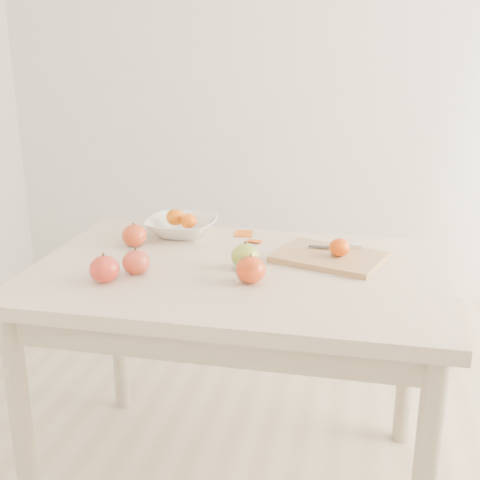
# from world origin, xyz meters

# --- Properties ---
(ground) EXTENTS (3.50, 3.50, 0.00)m
(ground) POSITION_xyz_m (0.00, 0.00, 0.00)
(ground) COLOR #C6B293
(ground) RESTS_ON ground
(table) EXTENTS (1.20, 0.80, 0.75)m
(table) POSITION_xyz_m (0.00, 0.00, 0.65)
(table) COLOR beige
(table) RESTS_ON ground
(cutting_board) EXTENTS (0.37, 0.31, 0.02)m
(cutting_board) POSITION_xyz_m (0.26, 0.13, 0.76)
(cutting_board) COLOR #AB7E55
(cutting_board) RESTS_ON table
(board_tangerine) EXTENTS (0.06, 0.06, 0.05)m
(board_tangerine) POSITION_xyz_m (0.29, 0.12, 0.80)
(board_tangerine) COLOR #C73B07
(board_tangerine) RESTS_ON cutting_board
(fruit_bowl) EXTENTS (0.24, 0.24, 0.06)m
(fruit_bowl) POSITION_xyz_m (-0.25, 0.28, 0.78)
(fruit_bowl) COLOR white
(fruit_bowl) RESTS_ON table
(bowl_tangerine_near) EXTENTS (0.06, 0.06, 0.06)m
(bowl_tangerine_near) POSITION_xyz_m (-0.28, 0.29, 0.81)
(bowl_tangerine_near) COLOR #CF5307
(bowl_tangerine_near) RESTS_ON fruit_bowl
(bowl_tangerine_far) EXTENTS (0.06, 0.06, 0.05)m
(bowl_tangerine_far) POSITION_xyz_m (-0.22, 0.27, 0.81)
(bowl_tangerine_far) COLOR #DE4607
(bowl_tangerine_far) RESTS_ON fruit_bowl
(orange_peel_a) EXTENTS (0.06, 0.05, 0.01)m
(orange_peel_a) POSITION_xyz_m (-0.04, 0.32, 0.75)
(orange_peel_a) COLOR #CF550E
(orange_peel_a) RESTS_ON table
(orange_peel_b) EXTENTS (0.05, 0.04, 0.01)m
(orange_peel_b) POSITION_xyz_m (0.01, 0.25, 0.75)
(orange_peel_b) COLOR #D44B0E
(orange_peel_b) RESTS_ON table
(paring_knife) EXTENTS (0.17, 0.04, 0.01)m
(paring_knife) POSITION_xyz_m (0.31, 0.20, 0.78)
(paring_knife) COLOR white
(paring_knife) RESTS_ON cutting_board
(apple_green) EXTENTS (0.08, 0.08, 0.07)m
(apple_green) POSITION_xyz_m (0.03, 0.00, 0.79)
(apple_green) COLOR olive
(apple_green) RESTS_ON table
(apple_red_e) EXTENTS (0.08, 0.08, 0.08)m
(apple_red_e) POSITION_xyz_m (0.06, -0.11, 0.79)
(apple_red_e) COLOR maroon
(apple_red_e) RESTS_ON table
(apple_red_a) EXTENTS (0.08, 0.08, 0.07)m
(apple_red_a) POSITION_xyz_m (-0.37, 0.13, 0.79)
(apple_red_a) COLOR #9E0705
(apple_red_a) RESTS_ON table
(apple_red_d) EXTENTS (0.08, 0.08, 0.07)m
(apple_red_d) POSITION_xyz_m (-0.33, -0.19, 0.79)
(apple_red_d) COLOR #A10A15
(apple_red_d) RESTS_ON table
(apple_red_b) EXTENTS (0.08, 0.08, 0.07)m
(apple_red_b) POSITION_xyz_m (-0.27, -0.11, 0.79)
(apple_red_b) COLOR maroon
(apple_red_b) RESTS_ON table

